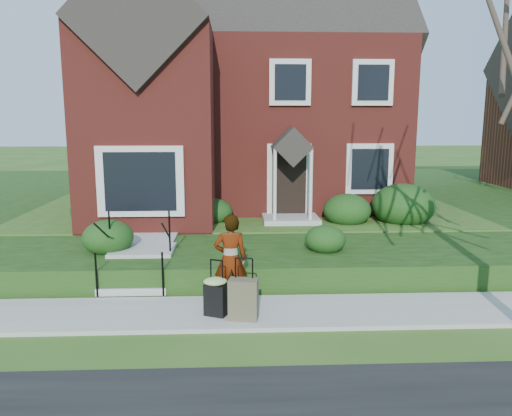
{
  "coord_description": "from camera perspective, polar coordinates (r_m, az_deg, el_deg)",
  "views": [
    {
      "loc": [
        -0.41,
        -8.71,
        3.54
      ],
      "look_at": [
        0.05,
        2.0,
        1.64
      ],
      "focal_mm": 35.0,
      "sensor_mm": 36.0,
      "label": 1
    }
  ],
  "objects": [
    {
      "name": "ground",
      "position": [
        9.41,
        0.23,
        -12.07
      ],
      "size": [
        120.0,
        120.0,
        0.0
      ],
      "primitive_type": "plane",
      "color": "#2D5119",
      "rests_on": "ground"
    },
    {
      "name": "sidewalk",
      "position": [
        9.39,
        0.23,
        -11.84
      ],
      "size": [
        60.0,
        1.6,
        0.08
      ],
      "primitive_type": "cube",
      "color": "#9E9B93",
      "rests_on": "ground"
    },
    {
      "name": "terrace",
      "position": [
        20.36,
        10.09,
        0.73
      ],
      "size": [
        44.0,
        20.0,
        0.6
      ],
      "primitive_type": "cube",
      "color": "#17360E",
      "rests_on": "ground"
    },
    {
      "name": "walkway",
      "position": [
        14.17,
        -10.89,
        -1.99
      ],
      "size": [
        1.2,
        6.0,
        0.06
      ],
      "primitive_type": "cube",
      "color": "#9E9B93",
      "rests_on": "terrace"
    },
    {
      "name": "main_house",
      "position": [
        18.4,
        -1.89,
        15.42
      ],
      "size": [
        10.4,
        10.2,
        9.4
      ],
      "color": "maroon",
      "rests_on": "terrace"
    },
    {
      "name": "front_steps",
      "position": [
        11.18,
        -13.21,
        -6.14
      ],
      "size": [
        1.4,
        2.02,
        1.5
      ],
      "color": "#9E9B93",
      "rests_on": "ground"
    },
    {
      "name": "foundation_shrubs",
      "position": [
        13.86,
        2.57,
        0.01
      ],
      "size": [
        10.37,
        4.43,
        1.26
      ],
      "color": "black",
      "rests_on": "terrace"
    },
    {
      "name": "woman",
      "position": [
        9.47,
        -2.93,
        -5.86
      ],
      "size": [
        0.67,
        0.47,
        1.74
      ],
      "primitive_type": "imported",
      "rotation": [
        0.0,
        0.0,
        3.23
      ],
      "color": "#999999",
      "rests_on": "sidewalk"
    },
    {
      "name": "suitcase_black",
      "position": [
        9.05,
        -4.66,
        -9.8
      ],
      "size": [
        0.53,
        0.49,
        1.02
      ],
      "rotation": [
        0.0,
        0.0,
        -0.41
      ],
      "color": "black",
      "rests_on": "sidewalk"
    },
    {
      "name": "suitcase_olive",
      "position": [
        8.86,
        -1.45,
        -10.38
      ],
      "size": [
        0.55,
        0.37,
        1.1
      ],
      "rotation": [
        0.0,
        0.0,
        -0.17
      ],
      "color": "brown",
      "rests_on": "sidewalk"
    }
  ]
}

